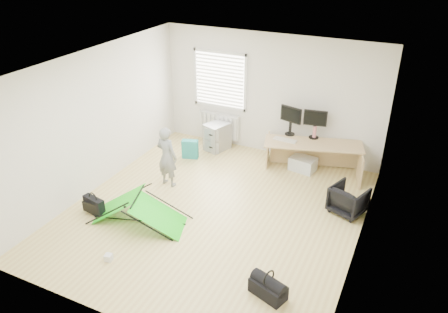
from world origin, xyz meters
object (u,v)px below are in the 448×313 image
at_px(filing_cabinet, 217,136).
at_px(kite, 139,209).
at_px(storage_crate, 303,164).
at_px(duffel_bag, 268,289).
at_px(monitor_right, 315,128).
at_px(person, 167,157).
at_px(laptop_bag, 94,206).
at_px(desk, 312,158).
at_px(office_chair, 348,200).
at_px(thermos, 315,132).
at_px(monitor_left, 290,124).

relative_size(filing_cabinet, kite, 0.38).
xyz_separation_m(storage_crate, duffel_bag, (0.59, -3.71, -0.03)).
height_order(monitor_right, kite, monitor_right).
relative_size(person, storage_crate, 2.37).
height_order(person, laptop_bag, person).
bearing_deg(desk, office_chair, -65.74).
height_order(monitor_right, thermos, monitor_right).
height_order(kite, storage_crate, kite).
distance_m(monitor_left, office_chair, 2.18).
bearing_deg(office_chair, thermos, -33.16).
distance_m(monitor_left, thermos, 0.53).
bearing_deg(office_chair, laptop_bag, 46.37).
bearing_deg(duffel_bag, office_chair, 96.07).
bearing_deg(monitor_right, desk, -84.00).
height_order(monitor_right, duffel_bag, monitor_right).
relative_size(office_chair, storage_crate, 1.11).
distance_m(desk, storage_crate, 0.27).
xyz_separation_m(filing_cabinet, monitor_left, (1.70, 0.06, 0.59)).
distance_m(monitor_left, laptop_bag, 4.28).
relative_size(monitor_left, monitor_right, 1.02).
distance_m(filing_cabinet, laptop_bag, 3.41).
relative_size(monitor_left, kite, 0.29).
bearing_deg(monitor_left, storage_crate, -10.45).
height_order(monitor_right, person, person).
bearing_deg(kite, filing_cabinet, 72.91).
distance_m(filing_cabinet, monitor_left, 1.80).
bearing_deg(person, storage_crate, -136.12).
bearing_deg(storage_crate, office_chair, -45.09).
bearing_deg(kite, thermos, 38.57).
bearing_deg(desk, storage_crate, 158.04).
bearing_deg(office_chair, desk, -29.22).
relative_size(filing_cabinet, duffel_bag, 1.22).
distance_m(monitor_right, duffel_bag, 4.07).
bearing_deg(monitor_right, kite, -132.70).
relative_size(storage_crate, duffel_bag, 1.00).
relative_size(desk, person, 1.60).
height_order(monitor_left, office_chair, monitor_left).
relative_size(thermos, office_chair, 0.46).
xyz_separation_m(thermos, storage_crate, (-0.12, -0.24, -0.66)).
xyz_separation_m(filing_cabinet, thermos, (2.22, 0.11, 0.49)).
bearing_deg(monitor_left, thermos, 20.89).
bearing_deg(person, filing_cabinet, -88.82).
bearing_deg(laptop_bag, duffel_bag, 2.83).
bearing_deg(office_chair, filing_cabinet, -1.51).
distance_m(monitor_right, thermos, 0.10).
relative_size(monitor_right, kite, 0.29).
bearing_deg(desk, thermos, 87.05).
xyz_separation_m(filing_cabinet, kite, (0.04, -3.16, -0.06)).
bearing_deg(monitor_right, laptop_bag, -140.71).
height_order(thermos, duffel_bag, thermos).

